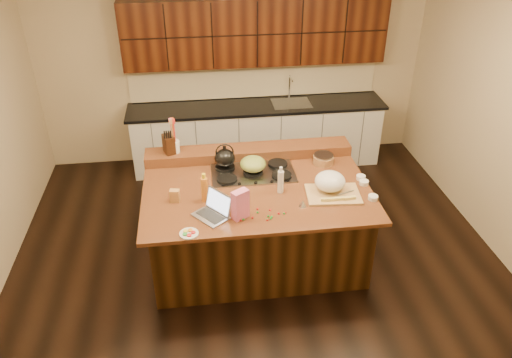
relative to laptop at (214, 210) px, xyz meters
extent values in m
cube|color=black|center=(0.47, 0.43, -0.99)|extent=(5.50, 5.00, 0.01)
cube|color=silver|center=(0.47, 0.43, 1.72)|extent=(5.50, 5.00, 0.01)
cube|color=tan|center=(0.47, 2.94, 0.37)|extent=(5.50, 0.01, 2.70)
cube|color=tan|center=(0.47, -2.07, 0.37)|extent=(5.50, 0.01, 2.70)
cube|color=tan|center=(3.23, 0.43, 0.37)|extent=(0.01, 5.00, 2.70)
cube|color=black|center=(0.47, 0.43, -0.54)|extent=(2.22, 1.42, 0.88)
cube|color=black|center=(0.47, 0.43, -0.08)|extent=(2.40, 1.60, 0.04)
cube|color=black|center=(0.47, 1.13, 0.00)|extent=(2.40, 0.30, 0.12)
cube|color=gray|center=(0.47, 0.73, -0.06)|extent=(0.92, 0.52, 0.02)
cylinder|color=black|center=(0.17, 0.86, -0.03)|extent=(0.22, 0.22, 0.03)
cylinder|color=black|center=(0.77, 0.86, -0.03)|extent=(0.22, 0.22, 0.03)
cylinder|color=black|center=(0.17, 0.60, -0.03)|extent=(0.22, 0.22, 0.03)
cylinder|color=black|center=(0.77, 0.60, -0.03)|extent=(0.22, 0.22, 0.03)
cylinder|color=black|center=(0.47, 0.73, -0.03)|extent=(0.22, 0.22, 0.03)
cube|color=silver|center=(0.77, 2.60, -0.53)|extent=(3.60, 0.62, 0.90)
cube|color=black|center=(0.77, 2.60, -0.06)|extent=(3.70, 0.66, 0.04)
cube|color=gray|center=(1.27, 2.60, -0.05)|extent=(0.55, 0.42, 0.01)
cylinder|color=gray|center=(1.27, 2.78, 0.14)|extent=(0.02, 0.02, 0.36)
cube|color=black|center=(0.77, 2.75, 0.97)|extent=(3.60, 0.34, 0.90)
cube|color=tan|center=(0.77, 2.91, 0.22)|extent=(3.60, 0.03, 0.50)
ellipsoid|color=black|center=(0.17, 0.86, 0.09)|extent=(0.27, 0.27, 0.21)
ellipsoid|color=olive|center=(0.47, 0.73, 0.06)|extent=(0.37, 0.37, 0.16)
cube|color=#B7B7BC|center=(-0.04, -0.03, -0.05)|extent=(0.39, 0.40, 0.02)
cube|color=black|center=(-0.04, -0.03, -0.04)|extent=(0.28, 0.30, 0.00)
cube|color=#B7B7BC|center=(0.05, 0.04, 0.06)|extent=(0.26, 0.30, 0.21)
cube|color=silver|center=(0.04, 0.03, 0.06)|extent=(0.23, 0.27, 0.18)
cylinder|color=orange|center=(-0.08, 0.26, 0.07)|extent=(0.08, 0.08, 0.27)
cylinder|color=silver|center=(0.71, 0.32, 0.06)|extent=(0.08, 0.08, 0.25)
cube|color=tan|center=(1.24, 0.19, -0.05)|extent=(0.58, 0.45, 0.02)
ellipsoid|color=white|center=(1.22, 0.27, 0.06)|extent=(0.32, 0.32, 0.20)
cube|color=#EDD872|center=(1.14, 0.06, -0.02)|extent=(0.12, 0.03, 0.03)
cube|color=#EDD872|center=(1.26, 0.06, -0.02)|extent=(0.12, 0.03, 0.03)
cube|color=#EDD872|center=(1.38, 0.06, -0.02)|extent=(0.12, 0.03, 0.03)
cylinder|color=gray|center=(1.36, 0.17, -0.03)|extent=(0.21, 0.09, 0.01)
cylinder|color=white|center=(1.62, 0.06, -0.04)|extent=(0.10, 0.10, 0.04)
cylinder|color=white|center=(1.62, 0.35, -0.04)|extent=(0.13, 0.13, 0.04)
cylinder|color=white|center=(1.62, 0.46, -0.04)|extent=(0.11, 0.11, 0.04)
cylinder|color=#996B3F|center=(1.31, 0.86, -0.02)|extent=(0.31, 0.31, 0.09)
cone|color=silver|center=(0.88, 0.03, -0.03)|extent=(0.10, 0.10, 0.07)
cube|color=pink|center=(0.25, -0.08, 0.09)|extent=(0.18, 0.16, 0.30)
cylinder|color=white|center=(-0.25, -0.28, -0.06)|extent=(0.23, 0.23, 0.01)
cube|color=#BD8342|center=(-0.38, 0.29, 0.00)|extent=(0.11, 0.08, 0.13)
cylinder|color=white|center=(-0.38, 1.13, 0.13)|extent=(0.15, 0.15, 0.14)
cube|color=black|center=(-0.44, 1.13, 0.16)|extent=(0.16, 0.20, 0.21)
ellipsoid|color=red|center=(0.69, -0.07, -0.05)|extent=(0.02, 0.02, 0.02)
ellipsoid|color=#198C26|center=(0.53, -0.15, -0.05)|extent=(0.02, 0.02, 0.02)
ellipsoid|color=red|center=(0.30, 0.01, -0.05)|extent=(0.02, 0.02, 0.02)
ellipsoid|color=#198C26|center=(0.68, -0.08, -0.05)|extent=(0.02, 0.02, 0.02)
ellipsoid|color=red|center=(0.62, -0.07, -0.05)|extent=(0.02, 0.02, 0.02)
ellipsoid|color=#198C26|center=(0.50, -0.15, -0.05)|extent=(0.02, 0.02, 0.02)
ellipsoid|color=red|center=(0.36, -0.11, -0.05)|extent=(0.02, 0.02, 0.02)
ellipsoid|color=#198C26|center=(0.27, -0.13, -0.05)|extent=(0.02, 0.02, 0.02)
ellipsoid|color=red|center=(0.24, -0.14, -0.05)|extent=(0.02, 0.02, 0.02)
ellipsoid|color=#198C26|center=(0.52, -0.10, -0.05)|extent=(0.02, 0.02, 0.02)
ellipsoid|color=red|center=(0.55, -0.01, -0.05)|extent=(0.02, 0.02, 0.02)
ellipsoid|color=#198C26|center=(0.55, -0.12, -0.05)|extent=(0.02, 0.02, 0.02)
ellipsoid|color=red|center=(0.50, -0.16, -0.05)|extent=(0.02, 0.02, 0.02)
ellipsoid|color=#198C26|center=(0.42, -0.03, -0.05)|extent=(0.02, 0.02, 0.02)
ellipsoid|color=red|center=(0.43, 0.03, -0.05)|extent=(0.02, 0.02, 0.02)
camera|label=1|loc=(-0.12, -4.00, 2.77)|focal=35.00mm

